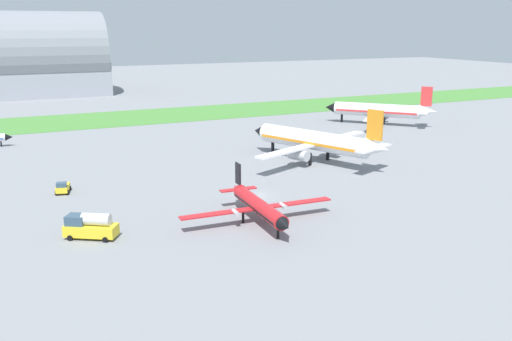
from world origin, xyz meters
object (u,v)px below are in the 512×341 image
(airplane_parked_jet_far, at_px, (379,110))
(airplane_midfield_jet, at_px, (315,141))
(pushback_tug_midfield, at_px, (63,187))
(airplane_foreground_turboprop, at_px, (258,205))
(fuel_truck_near_gate, at_px, (90,226))

(airplane_parked_jet_far, height_order, airplane_midfield_jet, airplane_midfield_jet)
(pushback_tug_midfield, bearing_deg, airplane_foreground_turboprop, 55.59)
(airplane_midfield_jet, distance_m, fuel_truck_near_gate, 51.39)
(airplane_foreground_turboprop, xyz_separation_m, pushback_tug_midfield, (-22.39, 25.37, -1.47))
(airplane_parked_jet_far, relative_size, fuel_truck_near_gate, 3.62)
(airplane_foreground_turboprop, distance_m, pushback_tug_midfield, 33.87)
(fuel_truck_near_gate, bearing_deg, airplane_midfield_jet, -121.63)
(airplane_foreground_turboprop, bearing_deg, airplane_parked_jet_far, 133.93)
(airplane_midfield_jet, xyz_separation_m, pushback_tug_midfield, (-47.08, -0.90, -3.23))
(airplane_foreground_turboprop, relative_size, airplane_midfield_jet, 0.70)
(fuel_truck_near_gate, bearing_deg, airplane_foreground_turboprop, -157.61)
(airplane_foreground_turboprop, distance_m, airplane_midfield_jet, 36.09)
(airplane_midfield_jet, xyz_separation_m, fuel_truck_near_gate, (-46.14, -22.49, -2.56))
(airplane_parked_jet_far, height_order, fuel_truck_near_gate, airplane_parked_jet_far)
(pushback_tug_midfield, bearing_deg, airplane_midfield_jet, 105.25)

